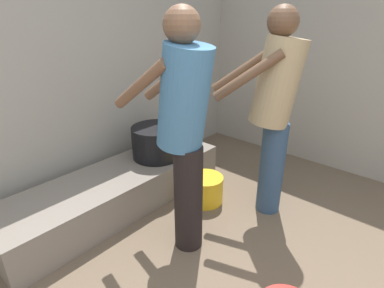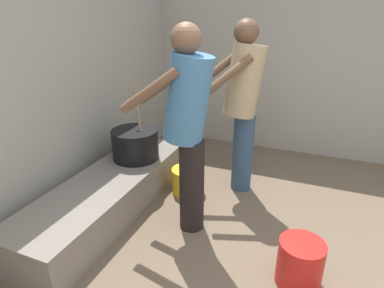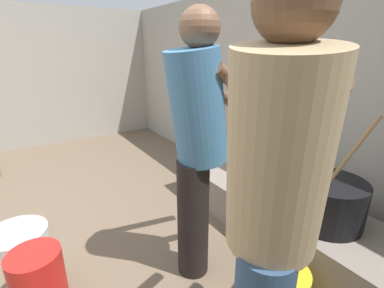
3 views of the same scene
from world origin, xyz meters
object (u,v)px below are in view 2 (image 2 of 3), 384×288
cooking_pot_main (135,144)px  cook_in_tan_shirt (243,99)px  bucket_red_plastic (300,263)px  bucket_yellow_plastic (188,180)px  cook_in_blue_shirt (187,121)px

cooking_pot_main → cook_in_tan_shirt: 1.13m
cooking_pot_main → bucket_red_plastic: 1.83m
cook_in_tan_shirt → cooking_pot_main: bearing=109.5°
cooking_pot_main → bucket_yellow_plastic: (0.09, -0.52, -0.35)m
cook_in_blue_shirt → bucket_yellow_plastic: size_ratio=5.15×
cook_in_tan_shirt → bucket_yellow_plastic: 0.97m
cook_in_tan_shirt → bucket_red_plastic: bearing=-147.0°
cook_in_tan_shirt → bucket_yellow_plastic: size_ratio=5.19×
cook_in_tan_shirt → bucket_yellow_plastic: cook_in_tan_shirt is taller
cooking_pot_main → cook_in_blue_shirt: cook_in_blue_shirt is taller
cook_in_blue_shirt → bucket_red_plastic: (-0.30, -0.92, -0.77)m
cook_in_tan_shirt → bucket_red_plastic: size_ratio=5.08×
cooking_pot_main → bucket_red_plastic: bearing=-113.3°
bucket_red_plastic → cook_in_blue_shirt: bearing=72.1°
cooking_pot_main → bucket_yellow_plastic: 0.63m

